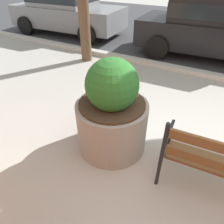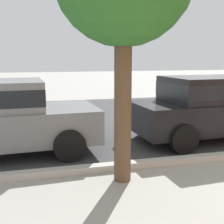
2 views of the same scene
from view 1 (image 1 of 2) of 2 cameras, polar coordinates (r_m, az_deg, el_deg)
ground_plane at (r=3.07m, az=27.50°, el=-15.52°), size 80.00×80.00×0.00m
concrete_planter at (r=2.76m, az=0.00°, el=-0.61°), size 0.96×0.96×1.34m
parked_car_grey at (r=8.56m, az=-12.58°, el=26.01°), size 4.18×2.08×1.56m
parked_car_black at (r=6.60m, az=26.56°, el=20.56°), size 4.18×2.08×1.56m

